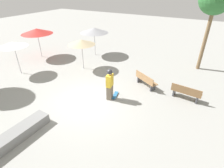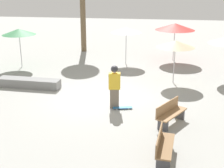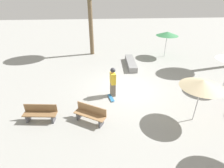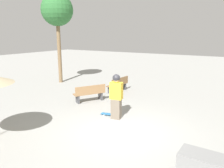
{
  "view_description": "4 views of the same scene",
  "coord_description": "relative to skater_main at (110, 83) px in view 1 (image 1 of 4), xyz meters",
  "views": [
    {
      "loc": [
        5.0,
        -6.31,
        5.65
      ],
      "look_at": [
        0.99,
        0.9,
        0.89
      ],
      "focal_mm": 28.0,
      "sensor_mm": 36.0,
      "label": 1
    },
    {
      "loc": [
        12.97,
        2.47,
        5.12
      ],
      "look_at": [
        1.14,
        0.68,
        1.09
      ],
      "focal_mm": 50.0,
      "sensor_mm": 36.0,
      "label": 2
    },
    {
      "loc": [
        1.71,
        9.76,
        5.73
      ],
      "look_at": [
        1.0,
        0.94,
        0.89
      ],
      "focal_mm": 28.0,
      "sensor_mm": 36.0,
      "label": 3
    },
    {
      "loc": [
        -6.25,
        -3.39,
        3.34
      ],
      "look_at": [
        0.87,
        0.91,
        1.42
      ],
      "focal_mm": 35.0,
      "sensor_mm": 36.0,
      "label": 4
    }
  ],
  "objects": [
    {
      "name": "bench_far",
      "position": [
        1.28,
        2.28,
        -0.55
      ],
      "size": [
        1.6,
        1.19,
        0.85
      ],
      "rotation": [
        0.0,
        0.0,
        5.75
      ],
      "color": "#47474C",
      "rests_on": "ground_plane"
    },
    {
      "name": "shade_umbrella_grey",
      "position": [
        -4.67,
        5.49,
        1.2
      ],
      "size": [
        2.45,
        2.45,
        2.4
      ],
      "color": "#B7B7BC",
      "rests_on": "ground_plane"
    },
    {
      "name": "ground_plane",
      "position": [
        -0.93,
        -0.75,
        -0.98
      ],
      "size": [
        60.0,
        60.0,
        0.0
      ],
      "primitive_type": "plane",
      "color": "#9E9E99"
    },
    {
      "name": "skateboard",
      "position": [
        0.14,
        0.37,
        -0.92
      ],
      "size": [
        0.38,
        0.82,
        0.07
      ],
      "rotation": [
        0.0,
        0.0,
        1.81
      ],
      "color": "teal",
      "rests_on": "ground_plane"
    },
    {
      "name": "shade_umbrella_tan",
      "position": [
        -3.77,
        2.56,
        1.05
      ],
      "size": [
        1.96,
        1.96,
        2.21
      ],
      "color": "#B7B7BC",
      "rests_on": "ground_plane"
    },
    {
      "name": "skater_main",
      "position": [
        0.0,
        0.0,
        0.0
      ],
      "size": [
        0.34,
        0.52,
        1.82
      ],
      "rotation": [
        0.0,
        0.0,
        1.72
      ],
      "color": "#726656",
      "rests_on": "ground_plane"
    },
    {
      "name": "concrete_ledge",
      "position": [
        -1.91,
        -4.58,
        -0.76
      ],
      "size": [
        0.8,
        3.18,
        0.44
      ],
      "rotation": [
        0.0,
        0.0,
        1.53
      ],
      "color": "gray",
      "rests_on": "ground_plane"
    },
    {
      "name": "shade_umbrella_white",
      "position": [
        -7.25,
        -0.3,
        1.15
      ],
      "size": [
        1.92,
        1.92,
        2.3
      ],
      "color": "#B7B7BC",
      "rests_on": "ground_plane"
    },
    {
      "name": "bench_near",
      "position": [
        3.7,
        2.01,
        -0.55
      ],
      "size": [
        1.64,
        0.6,
        0.85
      ],
      "rotation": [
        0.0,
        0.0,
        6.18
      ],
      "color": "#47474C",
      "rests_on": "ground_plane"
    },
    {
      "name": "shade_umbrella_red",
      "position": [
        -8.5,
        2.72,
        1.25
      ],
      "size": [
        2.55,
        2.55,
        2.45
      ],
      "color": "#B7B7BC",
      "rests_on": "ground_plane"
    }
  ]
}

